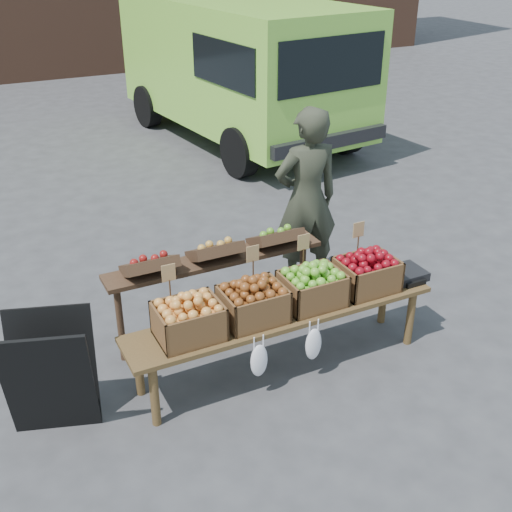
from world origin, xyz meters
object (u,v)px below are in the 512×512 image
crate_green_apples (367,275)px  vendor (306,200)px  chalkboard_sign (51,375)px  weighing_scale (405,274)px  back_table (216,285)px  crate_russet_pears (253,304)px  delivery_van (240,72)px  crate_red_apples (312,289)px  display_bench (282,339)px  crate_golden_apples (189,321)px

crate_green_apples → vendor: bearing=85.6°
chalkboard_sign → weighing_scale: (3.12, -0.11, 0.13)m
back_table → crate_russet_pears: 0.74m
delivery_van → crate_russet_pears: delivery_van is taller
weighing_scale → crate_green_apples: bearing=180.0°
crate_red_apples → crate_green_apples: (0.55, 0.00, 0.00)m
chalkboard_sign → display_bench: bearing=14.6°
back_table → crate_russet_pears: bearing=-88.8°
back_table → crate_golden_apples: size_ratio=4.20×
vendor → crate_red_apples: bearing=66.5°
delivery_van → crate_golden_apples: 7.05m
back_table → crate_russet_pears: (0.02, -0.72, 0.19)m
back_table → crate_golden_apples: (-0.53, -0.72, 0.19)m
chalkboard_sign → crate_golden_apples: size_ratio=1.92×
chalkboard_sign → back_table: (1.58, 0.61, 0.04)m
back_table → crate_golden_apples: 0.92m
crate_red_apples → crate_russet_pears: bearing=180.0°
weighing_scale → crate_golden_apples: bearing=180.0°
display_bench → crate_green_apples: (0.82, 0.00, 0.42)m
chalkboard_sign → crate_golden_apples: 1.08m
display_bench → crate_russet_pears: size_ratio=5.40×
back_table → chalkboard_sign: bearing=-158.9°
vendor → crate_red_apples: 1.39m
display_bench → weighing_scale: 1.29m
crate_red_apples → crate_green_apples: 0.55m
crate_green_apples → weighing_scale: (0.43, 0.00, -0.10)m
display_bench → weighing_scale: weighing_scale is taller
vendor → delivery_van: bearing=-103.3°
crate_green_apples → weighing_scale: size_ratio=1.47×
delivery_van → weighing_scale: 6.34m
delivery_van → back_table: 6.19m
crate_russet_pears → crate_green_apples: bearing=0.0°
crate_red_apples → weighing_scale: 0.98m
crate_golden_apples → weighing_scale: bearing=0.0°
weighing_scale → back_table: bearing=154.9°
back_table → crate_russet_pears: back_table is taller
vendor → back_table: bearing=26.4°
chalkboard_sign → weighing_scale: size_ratio=2.82×
crate_golden_apples → crate_russet_pears: 0.55m
chalkboard_sign → crate_russet_pears: 1.62m
crate_golden_apples → weighing_scale: size_ratio=1.47×
back_table → crate_golden_apples: back_table is taller
chalkboard_sign → crate_golden_apples: chalkboard_sign is taller
delivery_van → crate_red_apples: 6.60m
crate_green_apples → crate_golden_apples: bearing=180.0°
display_bench → crate_red_apples: bearing=0.0°
vendor → crate_russet_pears: size_ratio=3.80×
vendor → crate_green_apples: vendor is taller
back_table → crate_green_apples: bearing=-32.8°
crate_red_apples → crate_green_apples: size_ratio=1.00×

